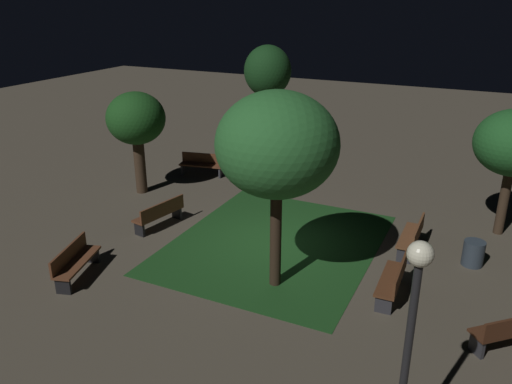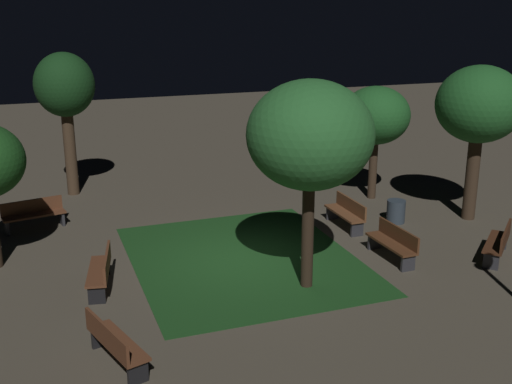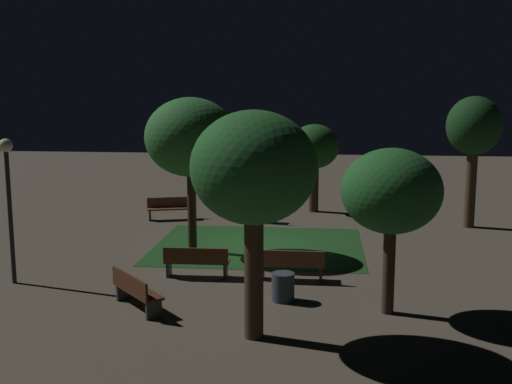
# 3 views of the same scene
# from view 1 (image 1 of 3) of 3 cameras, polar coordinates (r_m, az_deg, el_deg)

# --- Properties ---
(ground_plane) EXTENTS (60.00, 60.00, 0.00)m
(ground_plane) POSITION_cam_1_polar(r_m,az_deg,el_deg) (15.25, 1.49, -5.69)
(ground_plane) COLOR #4C4438
(grass_lawn) EXTENTS (6.88, 5.71, 0.01)m
(grass_lawn) POSITION_cam_1_polar(r_m,az_deg,el_deg) (15.20, 2.16, -5.76)
(grass_lawn) COLOR #194219
(grass_lawn) RESTS_ON ground
(bench_by_lamp) EXTENTS (1.81, 0.53, 0.88)m
(bench_by_lamp) POSITION_cam_1_polar(r_m,az_deg,el_deg) (12.93, 15.18, -9.38)
(bench_by_lamp) COLOR #512D19
(bench_by_lamp) RESTS_ON ground
(bench_corner) EXTENTS (1.80, 0.48, 0.88)m
(bench_corner) POSITION_cam_1_polar(r_m,az_deg,el_deg) (15.25, 17.14, -4.69)
(bench_corner) COLOR brown
(bench_corner) RESTS_ON ground
(bench_lawn_edge) EXTENTS (1.86, 0.98, 0.88)m
(bench_lawn_edge) POSITION_cam_1_polar(r_m,az_deg,el_deg) (14.08, -19.65, -7.26)
(bench_lawn_edge) COLOR brown
(bench_lawn_edge) RESTS_ON ground
(bench_front_left) EXTENTS (0.84, 1.86, 0.88)m
(bench_front_left) POSITION_cam_1_polar(r_m,az_deg,el_deg) (20.82, -6.04, 3.18)
(bench_front_left) COLOR brown
(bench_front_left) RESTS_ON ground
(bench_near_trees) EXTENTS (1.86, 0.81, 0.88)m
(bench_near_trees) POSITION_cam_1_polar(r_m,az_deg,el_deg) (16.29, -10.71, -2.37)
(bench_near_trees) COLOR brown
(bench_near_trees) RESTS_ON ground
(tree_back_right) EXTENTS (2.09, 2.09, 3.74)m
(tree_back_right) POSITION_cam_1_polar(r_m,az_deg,el_deg) (18.74, -13.28, 7.83)
(tree_back_right) COLOR #38281C
(tree_back_right) RESTS_ON ground
(tree_tall_center) EXTENTS (2.02, 2.02, 4.94)m
(tree_tall_center) POSITION_cam_1_polar(r_m,az_deg,el_deg) (22.29, 1.31, 13.08)
(tree_tall_center) COLOR #423021
(tree_tall_center) RESTS_ON ground
(tree_right_canopy) EXTENTS (2.89, 2.89, 4.94)m
(tree_right_canopy) POSITION_cam_1_polar(r_m,az_deg,el_deg) (11.75, 2.38, 5.22)
(tree_right_canopy) COLOR #2D2116
(tree_right_canopy) RESTS_ON ground
(lamp_post_plaza_east) EXTENTS (0.36, 0.36, 3.91)m
(lamp_post_plaza_east) POSITION_cam_1_polar(r_m,az_deg,el_deg) (7.60, 17.05, -13.42)
(lamp_post_plaza_east) COLOR black
(lamp_post_plaza_east) RESTS_ON ground
(trash_bin) EXTENTS (0.57, 0.57, 0.70)m
(trash_bin) POSITION_cam_1_polar(r_m,az_deg,el_deg) (15.11, 23.16, -6.32)
(trash_bin) COLOR #2D3842
(trash_bin) RESTS_ON ground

